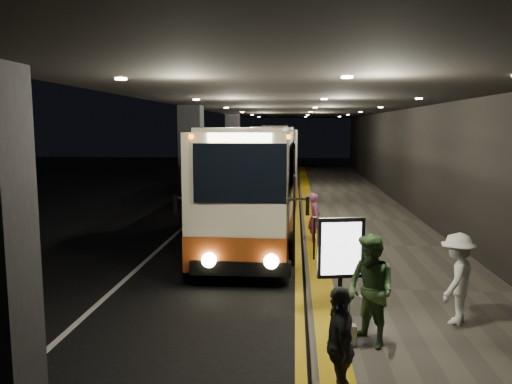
{
  "coord_description": "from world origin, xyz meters",
  "views": [
    {
      "loc": [
        2.23,
        -13.76,
        3.64
      ],
      "look_at": [
        1.08,
        0.96,
        1.7
      ],
      "focal_mm": 35.0,
      "sensor_mm": 36.0,
      "label": 1
    }
  ],
  "objects_px": {
    "coach_second": "(274,157)",
    "bag_polka": "(359,306)",
    "bag_plain": "(348,335)",
    "info_sign": "(341,250)",
    "passenger_boarding": "(314,217)",
    "passenger_waiting_green": "(371,290)",
    "coach_main": "(258,186)",
    "passenger_waiting_white": "(457,278)",
    "stanchion_post": "(314,239)",
    "passenger_waiting_grey": "(339,346)",
    "coach_third": "(279,149)"
  },
  "relations": [
    {
      "from": "bag_polka",
      "to": "passenger_boarding",
      "type": "bearing_deg",
      "value": 95.84
    },
    {
      "from": "info_sign",
      "to": "coach_second",
      "type": "bearing_deg",
      "value": 85.13
    },
    {
      "from": "coach_second",
      "to": "stanchion_post",
      "type": "bearing_deg",
      "value": -83.89
    },
    {
      "from": "passenger_waiting_grey",
      "to": "coach_main",
      "type": "bearing_deg",
      "value": -176.36
    },
    {
      "from": "coach_main",
      "to": "passenger_waiting_white",
      "type": "xyz_separation_m",
      "value": [
        4.08,
        -7.44,
        -0.72
      ]
    },
    {
      "from": "coach_third",
      "to": "info_sign",
      "type": "relative_size",
      "value": 6.3
    },
    {
      "from": "bag_plain",
      "to": "stanchion_post",
      "type": "height_order",
      "value": "stanchion_post"
    },
    {
      "from": "bag_plain",
      "to": "info_sign",
      "type": "relative_size",
      "value": 0.18
    },
    {
      "from": "passenger_waiting_white",
      "to": "bag_plain",
      "type": "distance_m",
      "value": 2.38
    },
    {
      "from": "coach_second",
      "to": "passenger_boarding",
      "type": "height_order",
      "value": "coach_second"
    },
    {
      "from": "passenger_waiting_green",
      "to": "passenger_waiting_grey",
      "type": "height_order",
      "value": "passenger_waiting_green"
    },
    {
      "from": "coach_main",
      "to": "coach_third",
      "type": "xyz_separation_m",
      "value": [
        -0.22,
        27.68,
        0.05
      ]
    },
    {
      "from": "passenger_boarding",
      "to": "passenger_waiting_white",
      "type": "relative_size",
      "value": 0.92
    },
    {
      "from": "coach_third",
      "to": "passenger_waiting_green",
      "type": "xyz_separation_m",
      "value": [
        2.63,
        -36.14,
        -0.69
      ]
    },
    {
      "from": "passenger_boarding",
      "to": "info_sign",
      "type": "relative_size",
      "value": 0.82
    },
    {
      "from": "passenger_waiting_grey",
      "to": "stanchion_post",
      "type": "xyz_separation_m",
      "value": [
        -0.05,
        6.94,
        -0.21
      ]
    },
    {
      "from": "coach_second",
      "to": "bag_polka",
      "type": "xyz_separation_m",
      "value": [
        2.58,
        -22.76,
        -1.36
      ]
    },
    {
      "from": "coach_main",
      "to": "info_sign",
      "type": "bearing_deg",
      "value": -72.67
    },
    {
      "from": "info_sign",
      "to": "stanchion_post",
      "type": "distance_m",
      "value": 3.94
    },
    {
      "from": "coach_second",
      "to": "passenger_waiting_green",
      "type": "xyz_separation_m",
      "value": [
        2.58,
        -24.02,
        -0.64
      ]
    },
    {
      "from": "passenger_waiting_green",
      "to": "bag_plain",
      "type": "bearing_deg",
      "value": -115.75
    },
    {
      "from": "passenger_waiting_green",
      "to": "passenger_waiting_grey",
      "type": "distance_m",
      "value": 1.94
    },
    {
      "from": "passenger_waiting_white",
      "to": "stanchion_post",
      "type": "height_order",
      "value": "passenger_waiting_white"
    },
    {
      "from": "stanchion_post",
      "to": "passenger_waiting_white",
      "type": "bearing_deg",
      "value": -59.93
    },
    {
      "from": "coach_second",
      "to": "stanchion_post",
      "type": "xyz_separation_m",
      "value": [
        1.88,
        -18.91,
        -0.98
      ]
    },
    {
      "from": "passenger_boarding",
      "to": "stanchion_post",
      "type": "height_order",
      "value": "passenger_boarding"
    },
    {
      "from": "passenger_waiting_white",
      "to": "bag_polka",
      "type": "relative_size",
      "value": 4.41
    },
    {
      "from": "coach_main",
      "to": "passenger_waiting_white",
      "type": "relative_size",
      "value": 6.93
    },
    {
      "from": "passenger_waiting_white",
      "to": "passenger_boarding",
      "type": "bearing_deg",
      "value": -126.95
    },
    {
      "from": "coach_main",
      "to": "stanchion_post",
      "type": "distance_m",
      "value": 3.89
    },
    {
      "from": "passenger_boarding",
      "to": "bag_polka",
      "type": "bearing_deg",
      "value": 179.6
    },
    {
      "from": "bag_plain",
      "to": "passenger_waiting_green",
      "type": "bearing_deg",
      "value": 9.14
    },
    {
      "from": "passenger_waiting_grey",
      "to": "bag_polka",
      "type": "distance_m",
      "value": 3.2
    },
    {
      "from": "passenger_waiting_green",
      "to": "bag_polka",
      "type": "xyz_separation_m",
      "value": [
        -0.0,
        1.26,
        -0.71
      ]
    },
    {
      "from": "bag_plain",
      "to": "coach_third",
      "type": "bearing_deg",
      "value": 93.61
    },
    {
      "from": "coach_main",
      "to": "stanchion_post",
      "type": "relative_size",
      "value": 10.0
    },
    {
      "from": "coach_main",
      "to": "coach_third",
      "type": "bearing_deg",
      "value": 91.91
    },
    {
      "from": "coach_third",
      "to": "stanchion_post",
      "type": "relative_size",
      "value": 10.23
    },
    {
      "from": "passenger_boarding",
      "to": "passenger_waiting_grey",
      "type": "bearing_deg",
      "value": 173.55
    },
    {
      "from": "bag_plain",
      "to": "passenger_waiting_grey",
      "type": "bearing_deg",
      "value": -99.62
    },
    {
      "from": "passenger_waiting_green",
      "to": "passenger_waiting_white",
      "type": "relative_size",
      "value": 1.1
    },
    {
      "from": "coach_second",
      "to": "passenger_waiting_grey",
      "type": "bearing_deg",
      "value": -85.3
    },
    {
      "from": "passenger_waiting_green",
      "to": "stanchion_post",
      "type": "relative_size",
      "value": 1.59
    },
    {
      "from": "passenger_waiting_white",
      "to": "passenger_waiting_green",
      "type": "bearing_deg",
      "value": -25.4
    },
    {
      "from": "passenger_waiting_green",
      "to": "bag_plain",
      "type": "relative_size",
      "value": 5.44
    },
    {
      "from": "passenger_waiting_white",
      "to": "stanchion_post",
      "type": "distance_m",
      "value": 4.73
    },
    {
      "from": "coach_second",
      "to": "bag_polka",
      "type": "height_order",
      "value": "coach_second"
    },
    {
      "from": "passenger_boarding",
      "to": "bag_polka",
      "type": "height_order",
      "value": "passenger_boarding"
    },
    {
      "from": "coach_third",
      "to": "stanchion_post",
      "type": "xyz_separation_m",
      "value": [
        1.93,
        -31.03,
        -1.02
      ]
    },
    {
      "from": "passenger_waiting_grey",
      "to": "stanchion_post",
      "type": "relative_size",
      "value": 1.37
    }
  ]
}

